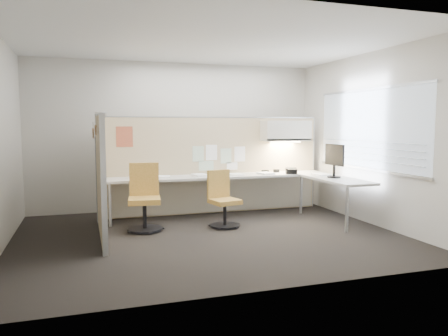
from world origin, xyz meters
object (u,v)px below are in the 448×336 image
object	(u,v)px
chair_right	(223,201)
monitor	(334,159)
desk	(242,183)
phone	(291,171)
chair_left	(144,200)

from	to	relation	value
chair_right	monitor	bearing A→B (deg)	-17.77
chair_right	desk	bearing A→B (deg)	35.61
phone	desk	bearing A→B (deg)	-161.03
desk	chair_left	size ratio (longest dim) A/B	3.93
chair_left	phone	xyz separation A→B (m)	(2.74, 0.48, 0.31)
chair_right	phone	xyz separation A→B (m)	(1.51, 0.63, 0.37)
desk	phone	bearing A→B (deg)	-0.88
chair_right	phone	size ratio (longest dim) A/B	3.38
desk	phone	xyz separation A→B (m)	(0.95, -0.01, 0.18)
monitor	phone	size ratio (longest dim) A/B	2.15
phone	monitor	bearing A→B (deg)	-42.06
monitor	phone	xyz separation A→B (m)	(-0.42, 0.78, -0.28)
desk	chair_left	world-z (taller)	chair_left
desk	monitor	xyz separation A→B (m)	(1.37, -0.79, 0.45)
chair_left	monitor	size ratio (longest dim) A/B	1.80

